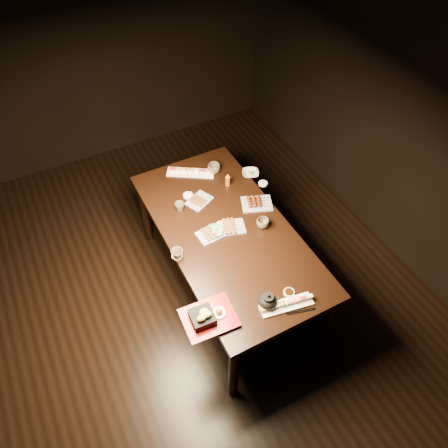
{
  "coord_description": "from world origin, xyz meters",
  "views": [
    {
      "loc": [
        -0.59,
        -1.7,
        3.21
      ],
      "look_at": [
        0.42,
        0.24,
        0.77
      ],
      "focal_mm": 35.0,
      "sensor_mm": 36.0,
      "label": 1
    }
  ],
  "objects": [
    {
      "name": "teacup_far_left",
      "position": [
        0.19,
        0.55,
        0.78
      ],
      "size": [
        0.08,
        0.08,
        0.07
      ],
      "primitive_type": "imported",
      "rotation": [
        0.0,
        0.0,
        -0.08
      ],
      "color": "#494138",
      "rests_on": "dining_table"
    },
    {
      "name": "dining_table",
      "position": [
        0.42,
        0.19,
        0.38
      ],
      "size": [
        1.39,
        1.99,
        0.75
      ],
      "primitive_type": "cube",
      "rotation": [
        0.0,
        0.0,
        -0.3
      ],
      "color": "black",
      "rests_on": "ground"
    },
    {
      "name": "condiment_bottle",
      "position": [
        0.66,
        0.63,
        0.81
      ],
      "size": [
        0.05,
        0.05,
        0.12
      ],
      "primitive_type": "cylinder",
      "rotation": [
        0.0,
        0.0,
        -0.33
      ],
      "color": "#833611",
      "rests_on": "dining_table"
    },
    {
      "name": "teacup_near_left",
      "position": [
        -0.01,
        0.13,
        0.79
      ],
      "size": [
        0.1,
        0.1,
        0.08
      ],
      "primitive_type": "imported",
      "rotation": [
        0.0,
        0.0,
        -0.17
      ],
      "color": "#494138",
      "rests_on": "dining_table"
    },
    {
      "name": "chopsticks_se",
      "position": [
        0.52,
        -0.64,
        0.75
      ],
      "size": [
        0.19,
        0.07,
        0.01
      ],
      "primitive_type": null,
      "rotation": [
        0.0,
        0.0,
        -0.26
      ],
      "color": "black",
      "rests_on": "dining_table"
    },
    {
      "name": "sauce_dish_east",
      "position": [
        0.92,
        0.5,
        0.76
      ],
      "size": [
        0.08,
        0.08,
        0.01
      ],
      "primitive_type": "cylinder",
      "rotation": [
        0.0,
        0.0,
        -0.11
      ],
      "color": "white",
      "rests_on": "dining_table"
    },
    {
      "name": "sushi_platter_near",
      "position": [
        0.46,
        -0.56,
        0.77
      ],
      "size": [
        0.36,
        0.16,
        0.04
      ],
      "primitive_type": null,
      "rotation": [
        0.0,
        0.0,
        -0.18
      ],
      "color": "white",
      "rests_on": "dining_table"
    },
    {
      "name": "yakitori_plate_center",
      "position": [
        0.29,
        0.21,
        0.78
      ],
      "size": [
        0.21,
        0.16,
        0.05
      ],
      "primitive_type": null,
      "rotation": [
        0.0,
        0.0,
        0.07
      ],
      "color": "#828EB6",
      "rests_on": "dining_table"
    },
    {
      "name": "teacup_far_right",
      "position": [
        0.63,
        0.82,
        0.79
      ],
      "size": [
        0.15,
        0.15,
        0.08
      ],
      "primitive_type": "imported",
      "rotation": [
        0.0,
        0.0,
        -0.72
      ],
      "color": "#494138",
      "rests_on": "dining_table"
    },
    {
      "name": "teapot",
      "position": [
        0.35,
        -0.5,
        0.81
      ],
      "size": [
        0.18,
        0.18,
        0.12
      ],
      "primitive_type": null,
      "rotation": [
        0.0,
        0.0,
        -0.29
      ],
      "color": "black",
      "rests_on": "dining_table"
    },
    {
      "name": "edamame_bowl_cream",
      "position": [
        0.88,
        0.65,
        0.77
      ],
      "size": [
        0.18,
        0.18,
        0.03
      ],
      "primitive_type": "imported",
      "rotation": [
        0.0,
        0.0,
        -0.41
      ],
      "color": "beige",
      "rests_on": "dining_table"
    },
    {
      "name": "chopsticks_near",
      "position": [
        0.05,
        -0.37,
        0.75
      ],
      "size": [
        0.19,
        0.08,
        0.01
      ],
      "primitive_type": null,
      "rotation": [
        0.0,
        0.0,
        0.33
      ],
      "color": "black",
      "rests_on": "dining_table"
    },
    {
      "name": "sauce_dish_se",
      "position": [
        0.53,
        -0.49,
        0.76
      ],
      "size": [
        0.08,
        0.08,
        0.01
      ],
      "primitive_type": "cylinder",
      "rotation": [
        0.0,
        0.0,
        -0.13
      ],
      "color": "white",
      "rests_on": "dining_table"
    },
    {
      "name": "sauce_dish_nw",
      "position": [
        0.31,
        0.66,
        0.76
      ],
      "size": [
        0.11,
        0.11,
        0.01
      ],
      "primitive_type": "cylinder",
      "rotation": [
        0.0,
        0.0,
        -0.52
      ],
      "color": "white",
      "rests_on": "dining_table"
    },
    {
      "name": "teacup_mid_right",
      "position": [
        0.68,
        0.1,
        0.79
      ],
      "size": [
        0.09,
        0.09,
        0.07
      ],
      "primitive_type": "imported",
      "rotation": [
        0.0,
        0.0,
        -0.01
      ],
      "color": "#494138",
      "rests_on": "dining_table"
    },
    {
      "name": "tempura_tray",
      "position": [
        -0.03,
        -0.42,
        0.81
      ],
      "size": [
        0.35,
        0.29,
        0.12
      ],
      "primitive_type": null,
      "rotation": [
        0.0,
        0.0,
        -0.06
      ],
      "color": "black",
      "rests_on": "dining_table"
    },
    {
      "name": "sauce_dish_west",
      "position": [
        -0.01,
        0.14,
        0.76
      ],
      "size": [
        0.11,
        0.11,
        0.01
      ],
      "primitive_type": "cylinder",
      "rotation": [
        0.0,
        0.0,
        -0.7
      ],
      "color": "white",
      "rests_on": "dining_table"
    },
    {
      "name": "yakitori_plate_left",
      "position": [
        0.37,
        0.56,
        0.78
      ],
      "size": [
        0.24,
        0.21,
        0.05
      ],
      "primitive_type": null,
      "rotation": [
        0.0,
        0.0,
        0.44
      ],
      "color": "#828EB6",
      "rests_on": "dining_table"
    },
    {
      "name": "ground",
      "position": [
        0.0,
        0.0,
        0.0
      ],
      "size": [
        5.0,
        5.0,
        0.0
      ],
      "primitive_type": "plane",
      "color": "black",
      "rests_on": "ground"
    },
    {
      "name": "yakitori_plate_right",
      "position": [
        0.46,
        0.2,
        0.78
      ],
      "size": [
        0.23,
        0.2,
        0.05
      ],
      "primitive_type": null,
      "rotation": [
        0.0,
        0.0,
        -0.3
      ],
      "color": "#828EB6",
      "rests_on": "dining_table"
    },
    {
      "name": "edamame_bowl_green",
      "position": [
        0.32,
        0.21,
        0.77
      ],
      "size": [
        0.19,
        0.19,
        0.04
      ],
      "primitive_type": "imported",
      "rotation": [
        0.0,
        0.0,
        -0.65
      ],
      "color": "#2C8855",
      "rests_on": "dining_table"
    },
    {
      "name": "tsukune_plate",
      "position": [
        0.75,
        0.32,
        0.78
      ],
      "size": [
        0.28,
        0.25,
        0.06
      ],
      "primitive_type": null,
      "rotation": [
        0.0,
        0.0,
        -0.38
      ],
      "color": "#828EB6",
      "rests_on": "dining_table"
    },
    {
      "name": "sushi_platter_far",
      "position": [
        0.45,
        0.9,
        0.77
      ],
      "size": [
        0.4,
        0.31,
        0.05
      ],
      "primitive_type": null,
      "rotation": [
        0.0,
        0.0,
        2.58
      ],
      "color": "white",
      "rests_on": "dining_table"
    }
  ]
}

